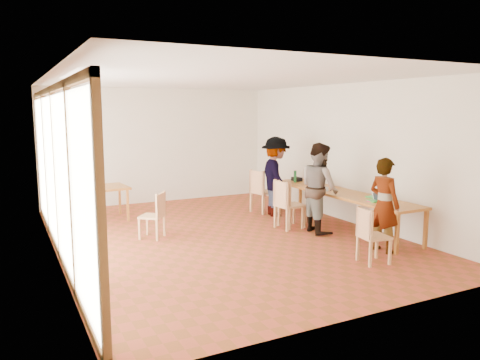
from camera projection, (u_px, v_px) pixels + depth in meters
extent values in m
plane|color=#A03F26|center=(222.00, 236.00, 9.07)|extent=(8.00, 8.00, 0.00)
cube|color=white|center=(159.00, 146.00, 12.38)|extent=(6.00, 0.10, 3.00)
cube|color=white|center=(369.00, 192.00, 5.33)|extent=(6.00, 0.10, 3.00)
cube|color=white|center=(347.00, 153.00, 10.20)|extent=(0.10, 8.00, 3.00)
cube|color=white|center=(55.00, 168.00, 7.53)|extent=(0.10, 8.00, 3.00)
cube|color=white|center=(221.00, 78.00, 8.63)|extent=(6.00, 8.00, 0.04)
cube|color=#BB7029|center=(340.00, 193.00, 9.71)|extent=(0.80, 4.00, 0.05)
cube|color=#BB7029|center=(397.00, 234.00, 7.90)|extent=(0.06, 0.06, 0.70)
cube|color=#BB7029|center=(277.00, 197.00, 11.32)|extent=(0.06, 0.06, 0.70)
cube|color=#BB7029|center=(426.00, 230.00, 8.21)|extent=(0.06, 0.06, 0.70)
cube|color=#BB7029|center=(300.00, 195.00, 11.63)|extent=(0.06, 0.06, 0.70)
cube|color=#BB7029|center=(105.00, 188.00, 10.39)|extent=(0.90, 0.90, 0.05)
cube|color=#BB7029|center=(91.00, 209.00, 9.93)|extent=(0.05, 0.05, 0.70)
cube|color=#BB7029|center=(85.00, 203.00, 10.62)|extent=(0.05, 0.05, 0.70)
cube|color=#BB7029|center=(128.00, 206.00, 10.28)|extent=(0.05, 0.05, 0.70)
cube|color=#BB7029|center=(120.00, 200.00, 10.97)|extent=(0.05, 0.05, 0.70)
cube|color=#E1A370|center=(374.00, 237.00, 7.44)|extent=(0.48, 0.48, 0.04)
cube|color=#E1A370|center=(364.00, 223.00, 7.35)|extent=(0.10, 0.42, 0.44)
cube|color=#E1A370|center=(292.00, 205.00, 9.75)|extent=(0.47, 0.47, 0.04)
cube|color=#E1A370|center=(284.00, 194.00, 9.61)|extent=(0.06, 0.45, 0.47)
cube|color=#E1A370|center=(289.00, 205.00, 9.64)|extent=(0.52, 0.52, 0.04)
cube|color=#E1A370|center=(281.00, 194.00, 9.48)|extent=(0.09, 0.47, 0.49)
cube|color=#E1A370|center=(263.00, 192.00, 11.20)|extent=(0.59, 0.59, 0.05)
cube|color=#E1A370|center=(257.00, 182.00, 11.02)|extent=(0.17, 0.47, 0.50)
cube|color=#E1A370|center=(152.00, 216.00, 8.91)|extent=(0.58, 0.58, 0.04)
cube|color=#E1A370|center=(161.00, 205.00, 8.83)|extent=(0.30, 0.34, 0.43)
imported|color=gray|center=(384.00, 205.00, 8.01)|extent=(0.46, 0.64, 1.64)
imported|color=gray|center=(319.00, 188.00, 9.31)|extent=(0.80, 0.96, 1.80)
imported|color=gray|center=(276.00, 176.00, 10.78)|extent=(0.92, 1.30, 1.83)
cube|color=green|center=(373.00, 201.00, 8.65)|extent=(0.17, 0.23, 0.02)
cube|color=white|center=(377.00, 197.00, 8.67)|extent=(0.08, 0.20, 0.18)
cube|color=green|center=(373.00, 197.00, 9.02)|extent=(0.21, 0.27, 0.03)
cube|color=white|center=(377.00, 192.00, 9.05)|extent=(0.10, 0.24, 0.21)
cube|color=green|center=(318.00, 186.00, 10.38)|extent=(0.21, 0.27, 0.02)
cube|color=white|center=(321.00, 182.00, 10.39)|extent=(0.11, 0.23, 0.20)
imported|color=yellow|center=(312.00, 183.00, 10.58)|extent=(0.15, 0.15, 0.10)
cylinder|color=#1D692E|center=(295.00, 177.00, 10.94)|extent=(0.07, 0.07, 0.28)
cylinder|color=silver|center=(327.00, 189.00, 9.77)|extent=(0.07, 0.07, 0.09)
cylinder|color=white|center=(319.00, 189.00, 9.90)|extent=(0.08, 0.08, 0.06)
cube|color=#EC366F|center=(369.00, 201.00, 8.66)|extent=(0.05, 0.10, 0.01)
cube|color=black|center=(297.00, 179.00, 11.19)|extent=(0.16, 0.26, 0.09)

